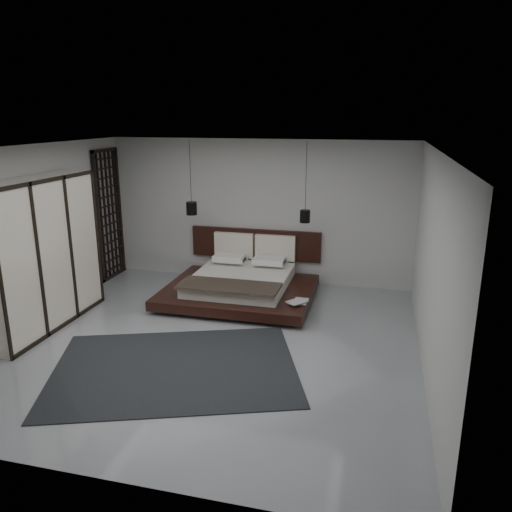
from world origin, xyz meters
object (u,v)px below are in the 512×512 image
(pendant_left, at_px, (192,208))
(wardrobe, at_px, (40,254))
(rug, at_px, (175,368))
(bed, at_px, (241,283))
(lattice_screen, at_px, (109,215))
(pendant_right, at_px, (305,216))

(pendant_left, bearing_deg, wardrobe, -123.53)
(pendant_left, xyz_separation_m, rug, (0.95, -3.20, -1.53))
(bed, xyz_separation_m, rug, (-0.13, -2.80, -0.27))
(bed, distance_m, pendant_left, 1.71)
(lattice_screen, relative_size, pendant_left, 1.88)
(wardrobe, bearing_deg, lattice_screen, 95.73)
(bed, height_order, wardrobe, wardrobe)
(pendant_right, xyz_separation_m, rug, (-1.20, -3.20, -1.49))
(pendant_right, relative_size, wardrobe, 0.59)
(pendant_left, bearing_deg, pendant_right, -0.00)
(lattice_screen, xyz_separation_m, pendant_right, (3.98, -0.14, 0.19))
(lattice_screen, height_order, pendant_left, pendant_left)
(bed, distance_m, wardrobe, 3.42)
(pendant_left, bearing_deg, bed, -20.28)
(lattice_screen, bearing_deg, bed, -10.46)
(pendant_right, bearing_deg, rug, -110.61)
(lattice_screen, relative_size, wardrobe, 1.09)
(rug, bearing_deg, pendant_left, 106.58)
(rug, bearing_deg, bed, 87.44)
(lattice_screen, bearing_deg, wardrobe, -84.27)
(pendant_left, relative_size, wardrobe, 0.58)
(pendant_left, bearing_deg, rug, -73.42)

